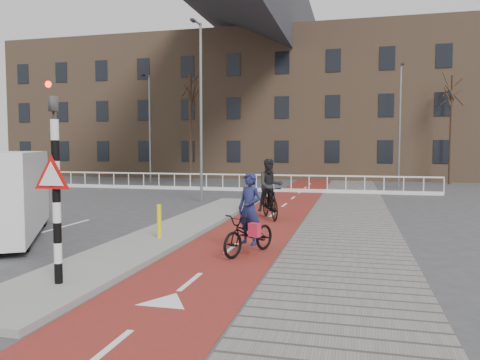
# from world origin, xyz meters

# --- Properties ---
(ground) EXTENTS (120.00, 120.00, 0.00)m
(ground) POSITION_xyz_m (0.00, 0.00, 0.00)
(ground) COLOR #38383A
(ground) RESTS_ON ground
(bike_lane) EXTENTS (2.50, 60.00, 0.01)m
(bike_lane) POSITION_xyz_m (1.50, 10.00, 0.01)
(bike_lane) COLOR maroon
(bike_lane) RESTS_ON ground
(sidewalk) EXTENTS (3.00, 60.00, 0.01)m
(sidewalk) POSITION_xyz_m (4.30, 10.00, 0.01)
(sidewalk) COLOR slate
(sidewalk) RESTS_ON ground
(curb_island) EXTENTS (1.80, 16.00, 0.12)m
(curb_island) POSITION_xyz_m (-0.70, 4.00, 0.06)
(curb_island) COLOR gray
(curb_island) RESTS_ON ground
(traffic_signal) EXTENTS (0.80, 0.80, 3.68)m
(traffic_signal) POSITION_xyz_m (-0.60, -2.02, 1.99)
(traffic_signal) COLOR black
(traffic_signal) RESTS_ON curb_island
(bollard) EXTENTS (0.12, 0.12, 0.89)m
(bollard) POSITION_xyz_m (-0.55, 2.27, 0.57)
(bollard) COLOR yellow
(bollard) RESTS_ON curb_island
(cyclist_near) EXTENTS (1.34, 1.93, 1.92)m
(cyclist_near) POSITION_xyz_m (2.08, 1.46, 0.65)
(cyclist_near) COLOR black
(cyclist_near) RESTS_ON bike_lane
(cyclist_far) EXTENTS (1.34, 2.03, 2.11)m
(cyclist_far) POSITION_xyz_m (1.59, 6.94, 0.88)
(cyclist_far) COLOR black
(cyclist_far) RESTS_ON bike_lane
(railing) EXTENTS (28.00, 0.10, 0.99)m
(railing) POSITION_xyz_m (-5.00, 17.00, 0.31)
(railing) COLOR silver
(railing) RESTS_ON ground
(townhouse_row) EXTENTS (46.00, 10.00, 15.90)m
(townhouse_row) POSITION_xyz_m (-3.00, 32.00, 7.81)
(townhouse_row) COLOR #7F6047
(townhouse_row) RESTS_ON ground
(tree_mid) EXTENTS (0.25, 0.25, 7.77)m
(tree_mid) POSITION_xyz_m (-7.16, 23.11, 3.88)
(tree_mid) COLOR #332216
(tree_mid) RESTS_ON ground
(tree_right) EXTENTS (0.22, 0.22, 7.35)m
(tree_right) POSITION_xyz_m (10.78, 25.18, 3.68)
(tree_right) COLOR #332216
(tree_right) RESTS_ON ground
(streetlight_near) EXTENTS (0.12, 0.12, 8.13)m
(streetlight_near) POSITION_xyz_m (-2.42, 11.37, 4.06)
(streetlight_near) COLOR slate
(streetlight_near) RESTS_ON ground
(streetlight_left) EXTENTS (0.12, 0.12, 7.46)m
(streetlight_left) POSITION_xyz_m (-9.34, 20.91, 3.73)
(streetlight_left) COLOR slate
(streetlight_left) RESTS_ON ground
(streetlight_right) EXTENTS (0.12, 0.12, 7.57)m
(streetlight_right) POSITION_xyz_m (7.11, 21.20, 3.78)
(streetlight_right) COLOR slate
(streetlight_right) RESTS_ON ground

